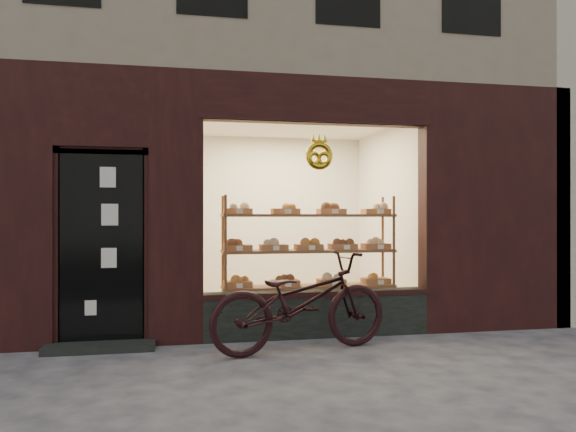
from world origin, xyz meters
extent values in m
plane|color=#373740|center=(0.00, 0.00, 0.00)|extent=(90.00, 90.00, 0.00)
cube|color=black|center=(0.45, 2.12, 0.28)|extent=(2.70, 0.25, 0.55)
cube|color=black|center=(-2.00, 2.06, 1.10)|extent=(0.90, 0.04, 2.15)
cube|color=black|center=(-2.00, 1.90, 0.04)|extent=(1.15, 0.35, 0.08)
torus|color=yellow|center=(0.45, 2.02, 2.15)|extent=(0.33, 0.07, 0.33)
cube|color=brown|center=(0.45, 2.55, 0.05)|extent=(2.20, 0.45, 0.04)
cube|color=brown|center=(0.45, 2.55, 0.55)|extent=(2.20, 0.45, 0.03)
cube|color=brown|center=(0.45, 2.55, 1.00)|extent=(2.20, 0.45, 0.04)
cube|color=brown|center=(0.45, 2.55, 1.45)|extent=(2.20, 0.45, 0.04)
cylinder|color=brown|center=(-0.62, 2.35, 0.85)|extent=(0.04, 0.04, 1.70)
cylinder|color=brown|center=(1.52, 2.35, 0.85)|extent=(0.04, 0.04, 1.70)
cylinder|color=brown|center=(-0.62, 2.75, 0.85)|extent=(0.04, 0.04, 1.70)
cylinder|color=brown|center=(1.52, 2.75, 0.85)|extent=(0.04, 0.04, 1.70)
cube|color=#AB7851|center=(-0.45, 2.55, 0.60)|extent=(0.34, 0.24, 0.07)
sphere|color=#CA6826|center=(-0.45, 2.55, 0.69)|extent=(0.11, 0.11, 0.11)
cube|color=white|center=(-0.45, 2.36, 0.60)|extent=(0.07, 0.01, 0.05)
cube|color=#AB7851|center=(0.15, 2.55, 0.60)|extent=(0.34, 0.24, 0.07)
sphere|color=brown|center=(0.15, 2.55, 0.69)|extent=(0.11, 0.11, 0.11)
cube|color=white|center=(0.15, 2.36, 0.60)|extent=(0.08, 0.01, 0.05)
cube|color=#AB7851|center=(0.75, 2.55, 0.60)|extent=(0.34, 0.24, 0.07)
sphere|color=tan|center=(0.75, 2.55, 0.69)|extent=(0.11, 0.11, 0.11)
cube|color=white|center=(0.75, 2.36, 0.60)|extent=(0.07, 0.01, 0.05)
cube|color=#AB7851|center=(1.35, 2.55, 0.60)|extent=(0.34, 0.24, 0.07)
sphere|color=#CA6826|center=(1.35, 2.55, 0.69)|extent=(0.11, 0.11, 0.11)
cube|color=white|center=(1.35, 2.36, 0.60)|extent=(0.08, 0.01, 0.05)
cube|color=#AB7851|center=(-0.45, 2.55, 1.05)|extent=(0.34, 0.24, 0.07)
sphere|color=brown|center=(-0.45, 2.55, 1.14)|extent=(0.11, 0.11, 0.11)
cube|color=white|center=(-0.45, 2.36, 1.05)|extent=(0.07, 0.01, 0.06)
cube|color=#AB7851|center=(0.00, 2.55, 1.05)|extent=(0.34, 0.24, 0.07)
sphere|color=tan|center=(0.00, 2.55, 1.14)|extent=(0.11, 0.11, 0.11)
cube|color=white|center=(0.00, 2.36, 1.05)|extent=(0.07, 0.01, 0.06)
cube|color=#AB7851|center=(0.45, 2.55, 1.05)|extent=(0.34, 0.24, 0.07)
sphere|color=#CA6826|center=(0.45, 2.55, 1.14)|extent=(0.11, 0.11, 0.11)
cube|color=white|center=(0.45, 2.36, 1.05)|extent=(0.07, 0.01, 0.06)
cube|color=#AB7851|center=(0.90, 2.55, 1.05)|extent=(0.34, 0.24, 0.07)
sphere|color=brown|center=(0.90, 2.55, 1.14)|extent=(0.11, 0.11, 0.11)
cube|color=white|center=(0.90, 2.36, 1.05)|extent=(0.07, 0.01, 0.06)
cube|color=#AB7851|center=(1.35, 2.55, 1.05)|extent=(0.34, 0.24, 0.07)
sphere|color=tan|center=(1.35, 2.55, 1.14)|extent=(0.11, 0.11, 0.11)
cube|color=white|center=(1.35, 2.36, 1.05)|extent=(0.08, 0.01, 0.06)
cube|color=#AB7851|center=(-0.45, 2.55, 1.50)|extent=(0.34, 0.24, 0.07)
sphere|color=tan|center=(-0.45, 2.55, 1.59)|extent=(0.11, 0.11, 0.11)
cube|color=white|center=(-0.45, 2.36, 1.50)|extent=(0.07, 0.01, 0.06)
cube|color=#AB7851|center=(0.15, 2.55, 1.50)|extent=(0.34, 0.24, 0.07)
sphere|color=#CA6826|center=(0.15, 2.55, 1.59)|extent=(0.11, 0.11, 0.11)
cube|color=white|center=(0.15, 2.36, 1.50)|extent=(0.08, 0.01, 0.06)
cube|color=#AB7851|center=(0.75, 2.55, 1.50)|extent=(0.34, 0.24, 0.07)
sphere|color=brown|center=(0.75, 2.55, 1.59)|extent=(0.11, 0.11, 0.11)
cube|color=white|center=(0.75, 2.36, 1.50)|extent=(0.07, 0.01, 0.06)
cube|color=#AB7851|center=(1.35, 2.55, 1.50)|extent=(0.34, 0.24, 0.07)
sphere|color=tan|center=(1.35, 2.55, 1.59)|extent=(0.11, 0.11, 0.11)
cube|color=white|center=(1.35, 2.36, 1.50)|extent=(0.08, 0.01, 0.06)
imported|color=black|center=(0.10, 1.45, 0.53)|extent=(2.12, 1.10, 1.06)
camera|label=1|loc=(-1.22, -4.37, 1.43)|focal=35.00mm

